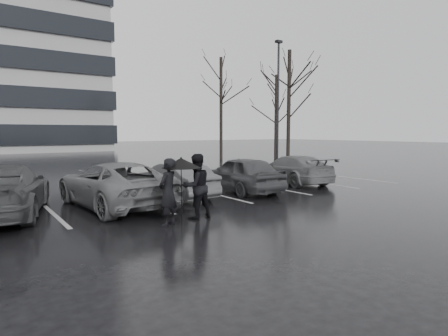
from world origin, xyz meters
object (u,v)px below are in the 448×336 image
car_west_a (175,180)px  car_east (292,169)px  pedestrian_right (196,186)px  tree_east (289,108)px  car_west_c (2,191)px  tree_north (221,109)px  tree_ne (276,118)px  lamp_post (278,110)px  car_main (242,174)px  car_west_b (115,184)px  pedestrian_left (168,192)px

car_west_a → car_east: (6.03, 0.28, 0.01)m
pedestrian_right → tree_east: size_ratio=0.22×
car_west_c → pedestrian_right: 5.29m
pedestrian_right → tree_north: bearing=-129.5°
car_east → pedestrian_right: bearing=34.4°
car_west_a → tree_east: 15.37m
car_west_c → tree_ne: size_ratio=0.71×
car_west_a → tree_ne: bearing=-147.4°
car_west_a → lamp_post: (10.64, 6.20, 3.07)m
car_main → tree_ne: size_ratio=0.58×
car_west_b → car_east: bearing=179.5°
car_main → car_west_b: size_ratio=0.81×
car_east → pedestrian_left: (-7.99, -3.70, 0.20)m
car_west_b → tree_ne: bearing=-150.8°
car_west_a → lamp_post: 12.69m
pedestrian_left → tree_east: 18.78m
tree_east → tree_ne: tree_east is taller
car_east → car_west_c: bearing=9.6°
car_west_c → tree_east: size_ratio=0.62×
car_west_c → pedestrian_right: pedestrian_right is taller
tree_ne → lamp_post: bearing=-131.9°
pedestrian_left → car_main: bearing=-178.8°
tree_east → car_west_a: bearing=-149.7°
car_main → tree_ne: tree_ne is taller
car_east → tree_north: tree_north is taller
lamp_post → tree_ne: size_ratio=1.15×
car_west_b → tree_north: size_ratio=0.59×
pedestrian_right → lamp_post: (11.65, 9.38, 2.82)m
pedestrian_right → tree_east: bearing=-145.8°
car_east → tree_east: tree_east is taller
car_east → car_main: bearing=18.5°
pedestrian_right → tree_east: 17.89m
car_west_c → tree_east: tree_east is taller
car_main → car_west_b: (-4.97, -0.01, 0.00)m
pedestrian_left → tree_east: bearing=-176.0°
car_west_a → tree_north: bearing=-133.6°
car_east → pedestrian_left: 8.81m
car_west_a → pedestrian_left: (-1.96, -3.42, 0.22)m
car_west_a → car_west_b: 2.27m
car_main → pedestrian_right: bearing=42.1°
car_main → car_west_c: size_ratio=0.82×
car_west_b → car_west_c: 3.01m
lamp_post → tree_east: 2.70m
car_main → tree_ne: bearing=-132.4°
car_west_a → tree_ne: (15.45, 11.56, 2.88)m
pedestrian_right → lamp_post: 15.22m
lamp_post → car_east: bearing=-127.9°
car_west_c → tree_north: (17.19, 14.57, 3.53)m
pedestrian_right → tree_north: (12.96, 17.74, 3.38)m
tree_north → pedestrian_right: bearing=-126.1°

